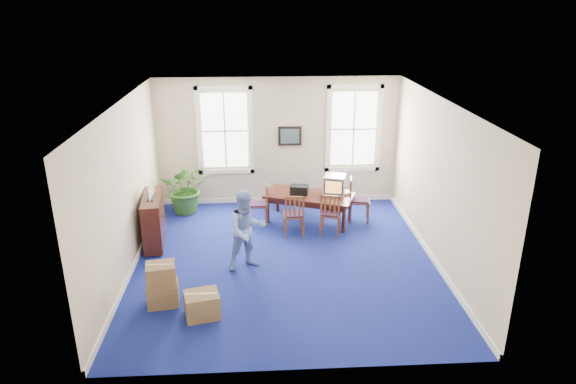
{
  "coord_description": "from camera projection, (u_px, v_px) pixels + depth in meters",
  "views": [
    {
      "loc": [
        -0.48,
        -9.17,
        4.95
      ],
      "look_at": [
        0.1,
        0.6,
        1.25
      ],
      "focal_mm": 32.0,
      "sensor_mm": 36.0,
      "label": 1
    }
  ],
  "objects": [
    {
      "name": "game_console",
      "position": [
        346.0,
        192.0,
        11.95
      ],
      "size": [
        0.21,
        0.25,
        0.05
      ],
      "primitive_type": "cube",
      "rotation": [
        0.0,
        0.0,
        0.17
      ],
      "color": "white",
      "rests_on": "conference_table"
    },
    {
      "name": "credenza",
      "position": [
        154.0,
        221.0,
        10.89
      ],
      "size": [
        0.53,
        1.37,
        1.05
      ],
      "primitive_type": "cube",
      "rotation": [
        0.0,
        0.0,
        0.11
      ],
      "color": "#3D1810",
      "rests_on": "ground"
    },
    {
      "name": "wall_back",
      "position": [
        278.0,
        142.0,
        12.8
      ],
      "size": [
        6.5,
        0.0,
        6.5
      ],
      "primitive_type": "plane",
      "rotation": [
        1.57,
        0.0,
        0.0
      ],
      "color": "beige",
      "rests_on": "ground"
    },
    {
      "name": "man",
      "position": [
        247.0,
        230.0,
        9.81
      ],
      "size": [
        0.95,
        0.85,
        1.6
      ],
      "primitive_type": "imported",
      "rotation": [
        0.0,
        0.0,
        0.38
      ],
      "color": "#7B95D9",
      "rests_on": "ground"
    },
    {
      "name": "baseboard_left",
      "position": [
        135.0,
        262.0,
        10.15
      ],
      "size": [
        0.04,
        6.5,
        0.12
      ],
      "primitive_type": "cube",
      "color": "white",
      "rests_on": "ground"
    },
    {
      "name": "baseboard_back",
      "position": [
        278.0,
        199.0,
        13.32
      ],
      "size": [
        6.0,
        0.04,
        0.12
      ],
      "primitive_type": "cube",
      "color": "white",
      "rests_on": "ground"
    },
    {
      "name": "brochure_rack",
      "position": [
        152.0,
        191.0,
        10.66
      ],
      "size": [
        0.18,
        0.69,
        0.3
      ],
      "primitive_type": null,
      "rotation": [
        0.0,
        0.0,
        0.09
      ],
      "color": "#99999E",
      "rests_on": "credenza"
    },
    {
      "name": "equipment_bag",
      "position": [
        299.0,
        190.0,
        11.91
      ],
      "size": [
        0.46,
        0.35,
        0.2
      ],
      "primitive_type": "cube",
      "rotation": [
        0.0,
        0.0,
        -0.22
      ],
      "color": "black",
      "rests_on": "conference_table"
    },
    {
      "name": "wall_right",
      "position": [
        439.0,
        183.0,
        9.94
      ],
      "size": [
        0.0,
        6.5,
        6.5
      ],
      "primitive_type": "plane",
      "rotation": [
        1.57,
        0.0,
        -1.57
      ],
      "color": "beige",
      "rests_on": "ground"
    },
    {
      "name": "wall_left",
      "position": [
        125.0,
        189.0,
        9.6
      ],
      "size": [
        0.0,
        6.5,
        6.5
      ],
      "primitive_type": "plane",
      "rotation": [
        1.57,
        0.0,
        1.57
      ],
      "color": "beige",
      "rests_on": "ground"
    },
    {
      "name": "floor",
      "position": [
        285.0,
        261.0,
        10.34
      ],
      "size": [
        6.5,
        6.5,
        0.0
      ],
      "primitive_type": "plane",
      "color": "navy",
      "rests_on": "ground"
    },
    {
      "name": "ceiling",
      "position": [
        284.0,
        102.0,
        9.2
      ],
      "size": [
        6.5,
        6.5,
        0.0
      ],
      "primitive_type": "plane",
      "rotation": [
        3.14,
        0.0,
        0.0
      ],
      "color": "white",
      "rests_on": "ground"
    },
    {
      "name": "chair_end_left",
      "position": [
        258.0,
        204.0,
        11.92
      ],
      "size": [
        0.45,
        0.45,
        0.95
      ],
      "primitive_type": null,
      "rotation": [
        0.0,
        0.0,
        -1.53
      ],
      "color": "brown",
      "rests_on": "ground"
    },
    {
      "name": "potted_plant",
      "position": [
        186.0,
        188.0,
        12.47
      ],
      "size": [
        1.2,
        1.07,
        1.26
      ],
      "primitive_type": "imported",
      "rotation": [
        0.0,
        0.0,
        0.08
      ],
      "color": "#2A591C",
      "rests_on": "ground"
    },
    {
      "name": "baseboard_right",
      "position": [
        430.0,
        254.0,
        10.48
      ],
      "size": [
        0.04,
        6.5,
        0.12
      ],
      "primitive_type": "cube",
      "color": "white",
      "rests_on": "ground"
    },
    {
      "name": "window_left",
      "position": [
        225.0,
        131.0,
        12.61
      ],
      "size": [
        1.4,
        0.12,
        2.2
      ],
      "primitive_type": null,
      "color": "white",
      "rests_on": "ground"
    },
    {
      "name": "crt_tv",
      "position": [
        335.0,
        184.0,
        11.91
      ],
      "size": [
        0.6,
        0.63,
        0.44
      ],
      "primitive_type": null,
      "rotation": [
        0.0,
        0.0,
        -0.27
      ],
      "color": "#B7B7BC",
      "rests_on": "conference_table"
    },
    {
      "name": "window_right",
      "position": [
        354.0,
        129.0,
        12.78
      ],
      "size": [
        1.4,
        0.12,
        2.2
      ],
      "primitive_type": null,
      "color": "white",
      "rests_on": "ground"
    },
    {
      "name": "cardboard_boxes",
      "position": [
        175.0,
        280.0,
        8.84
      ],
      "size": [
        1.6,
        1.6,
        0.81
      ],
      "primitive_type": null,
      "rotation": [
        0.0,
        0.0,
        0.15
      ],
      "color": "olive",
      "rests_on": "ground"
    },
    {
      "name": "chair_end_right",
      "position": [
        360.0,
        200.0,
        12.03
      ],
      "size": [
        0.54,
        0.54,
        1.05
      ],
      "primitive_type": null,
      "rotation": [
        0.0,
        0.0,
        1.41
      ],
      "color": "brown",
      "rests_on": "ground"
    },
    {
      "name": "wall_picture",
      "position": [
        290.0,
        136.0,
        12.72
      ],
      "size": [
        0.58,
        0.06,
        0.48
      ],
      "primitive_type": null,
      "color": "black",
      "rests_on": "ground"
    },
    {
      "name": "conference_table",
      "position": [
        309.0,
        208.0,
        12.03
      ],
      "size": [
        2.2,
        1.58,
        0.69
      ],
      "primitive_type": null,
      "rotation": [
        0.0,
        0.0,
        -0.37
      ],
      "color": "#3D1810",
      "rests_on": "ground"
    },
    {
      "name": "chair_near_left",
      "position": [
        294.0,
        214.0,
        11.32
      ],
      "size": [
        0.46,
        0.46,
        0.98
      ],
      "primitive_type": null,
      "rotation": [
        0.0,
        0.0,
        3.18
      ],
      "color": "brown",
      "rests_on": "ground"
    },
    {
      "name": "chair_near_right",
      "position": [
        331.0,
        213.0,
        11.36
      ],
      "size": [
        0.54,
        0.54,
        0.99
      ],
      "primitive_type": null,
      "rotation": [
        0.0,
        0.0,
        2.9
      ],
      "color": "brown",
      "rests_on": "ground"
    },
    {
      "name": "wall_front",
      "position": [
        298.0,
        271.0,
        6.73
      ],
      "size": [
        6.5,
        0.0,
        6.5
      ],
      "primitive_type": "plane",
      "rotation": [
        -1.57,
        0.0,
        0.0
      ],
      "color": "beige",
      "rests_on": "ground"
    }
  ]
}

